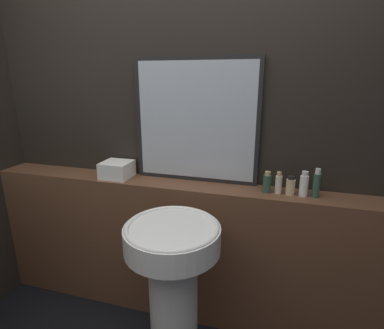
{
  "coord_description": "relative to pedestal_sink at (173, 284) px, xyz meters",
  "views": [
    {
      "loc": [
        0.55,
        -0.52,
        1.58
      ],
      "look_at": [
        0.09,
        1.05,
        1.1
      ],
      "focal_mm": 28.0,
      "sensor_mm": 36.0,
      "label": 1
    }
  ],
  "objects": [
    {
      "name": "towel_stack",
      "position": [
        -0.55,
        0.46,
        0.43
      ],
      "size": [
        0.19,
        0.18,
        0.11
      ],
      "color": "white",
      "rests_on": "vanity_counter"
    },
    {
      "name": "hand_soap_bottle",
      "position": [
        0.68,
        0.46,
        0.45
      ],
      "size": [
        0.04,
        0.04,
        0.16
      ],
      "color": "#2D4C3D",
      "rests_on": "vanity_counter"
    },
    {
      "name": "wall_back",
      "position": [
        -0.09,
        0.6,
        0.68
      ],
      "size": [
        8.0,
        0.06,
        2.5
      ],
      "color": "black",
      "rests_on": "ground_plane"
    },
    {
      "name": "mirror",
      "position": [
        -0.03,
        0.55,
        0.75
      ],
      "size": [
        0.78,
        0.03,
        0.76
      ],
      "color": "black",
      "rests_on": "vanity_counter"
    },
    {
      "name": "body_wash_bottle",
      "position": [
        0.61,
        0.46,
        0.44
      ],
      "size": [
        0.05,
        0.05,
        0.14
      ],
      "color": "white",
      "rests_on": "vanity_counter"
    },
    {
      "name": "lotion_bottle",
      "position": [
        0.54,
        0.46,
        0.42
      ],
      "size": [
        0.05,
        0.05,
        0.11
      ],
      "color": "#C6B284",
      "rests_on": "vanity_counter"
    },
    {
      "name": "conditioner_bottle",
      "position": [
        0.48,
        0.46,
        0.43
      ],
      "size": [
        0.04,
        0.04,
        0.13
      ],
      "color": "beige",
      "rests_on": "vanity_counter"
    },
    {
      "name": "shampoo_bottle",
      "position": [
        0.42,
        0.46,
        0.43
      ],
      "size": [
        0.04,
        0.04,
        0.12
      ],
      "color": "#2D4C3D",
      "rests_on": "vanity_counter"
    },
    {
      "name": "pedestal_sink",
      "position": [
        0.0,
        0.0,
        0.0
      ],
      "size": [
        0.47,
        0.47,
        0.9
      ],
      "color": "white",
      "rests_on": "ground_plane"
    },
    {
      "name": "vanity_counter",
      "position": [
        -0.09,
        0.46,
        -0.1
      ],
      "size": [
        2.65,
        0.22,
        0.94
      ],
      "color": "brown",
      "rests_on": "ground_plane"
    }
  ]
}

